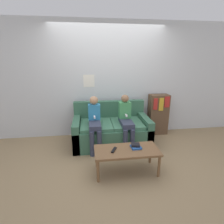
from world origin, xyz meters
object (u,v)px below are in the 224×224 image
at_px(couch, 111,130).
at_px(tv_remote, 114,150).
at_px(bookshelf, 158,114).
at_px(person_left, 95,121).
at_px(person_right, 126,119).
at_px(coffee_table, 127,152).

relative_size(couch, tv_remote, 9.39).
xyz_separation_m(couch, bookshelf, (1.20, 0.36, 0.20)).
distance_m(person_left, person_right, 0.64).
bearing_deg(tv_remote, couch, 110.48).
distance_m(couch, coffee_table, 1.08).
xyz_separation_m(couch, person_left, (-0.36, -0.22, 0.31)).
relative_size(couch, bookshelf, 1.64).
relative_size(couch, person_right, 1.48).
height_order(coffee_table, tv_remote, tv_remote).
distance_m(coffee_table, person_right, 0.91).
bearing_deg(bookshelf, coffee_table, -127.11).
bearing_deg(couch, tv_remote, -95.11).
relative_size(person_left, tv_remote, 6.26).
distance_m(person_left, tv_remote, 0.92).
height_order(coffee_table, person_left, person_left).
bearing_deg(person_left, bookshelf, 20.32).
bearing_deg(coffee_table, tv_remote, -179.57).
bearing_deg(person_right, tv_remote, -113.56).
distance_m(couch, person_left, 0.53).
bearing_deg(couch, bookshelf, 16.66).
bearing_deg(bookshelf, person_left, -159.68).
height_order(couch, person_left, person_left).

